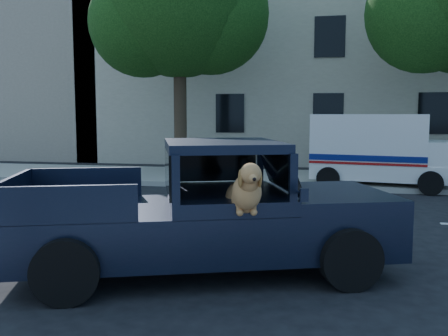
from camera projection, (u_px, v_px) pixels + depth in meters
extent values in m
plane|color=black|center=(258.00, 265.00, 7.24)|extent=(120.00, 120.00, 0.00)
cube|color=gray|center=(296.00, 179.00, 16.19)|extent=(60.00, 4.00, 0.15)
cylinder|color=#332619|center=(180.00, 113.00, 17.15)|extent=(0.44, 0.44, 4.40)
sphere|color=black|center=(143.00, 24.00, 16.77)|extent=(3.60, 3.60, 3.60)
sphere|color=black|center=(210.00, 15.00, 16.88)|extent=(4.00, 4.00, 4.00)
sphere|color=black|center=(426.00, 13.00, 14.98)|extent=(3.60, 3.60, 3.60)
cube|color=beige|center=(375.00, 62.00, 22.23)|extent=(26.00, 6.00, 9.00)
cube|color=tan|center=(14.00, 79.00, 25.85)|extent=(12.00, 6.00, 8.00)
cube|color=black|center=(205.00, 228.00, 6.87)|extent=(5.42, 3.55, 0.64)
cube|color=black|center=(331.00, 196.00, 7.09)|extent=(2.03, 2.33, 0.16)
cube|color=black|center=(222.00, 145.00, 6.78)|extent=(2.05, 2.27, 0.12)
cube|color=black|center=(278.00, 169.00, 6.93)|extent=(0.80, 1.66, 0.55)
cube|color=black|center=(242.00, 220.00, 6.48)|extent=(0.69, 0.69, 0.37)
cube|color=black|center=(304.00, 195.00, 5.75)|extent=(0.11, 0.08, 0.16)
cube|color=silver|center=(382.00, 171.00, 14.64)|extent=(4.21, 2.48, 0.47)
cube|color=silver|center=(370.00, 138.00, 14.68)|extent=(3.47, 2.34, 1.41)
cube|color=silver|center=(441.00, 153.00, 14.00)|extent=(1.15, 1.87, 0.66)
cube|color=navy|center=(366.00, 158.00, 13.90)|extent=(3.15, 0.60, 0.17)
cube|color=#9E0F0F|center=(366.00, 164.00, 13.91)|extent=(3.15, 0.60, 0.07)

